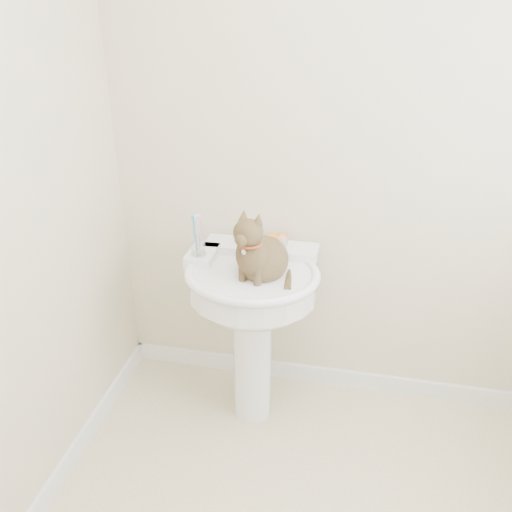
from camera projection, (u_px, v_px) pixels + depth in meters
The scene contains 7 objects.
wall_back at pixel (360, 148), 2.25m from camera, with size 2.20×0.00×2.50m, color beige, non-canonical shape.
baseboard_back at pixel (339, 377), 2.79m from camera, with size 2.20×0.02×0.09m, color white.
pedestal_sink at pixel (252, 299), 2.35m from camera, with size 0.59×0.58×0.81m.
faucet at pixel (259, 240), 2.37m from camera, with size 0.28×0.12×0.14m.
soap_bar at pixel (278, 239), 2.45m from camera, with size 0.09×0.06×0.03m, color orange.
toothbrush_cup at pixel (198, 245), 2.31m from camera, with size 0.07×0.07×0.18m.
cat at pixel (261, 256), 2.22m from camera, with size 0.23×0.29×0.43m.
Camera 1 is at (0.03, -1.14, 1.88)m, focal length 38.00 mm.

